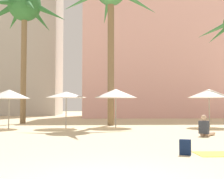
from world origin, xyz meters
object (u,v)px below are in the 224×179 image
at_px(cafe_umbrella_1, 66,95).
at_px(cafe_umbrella_3, 9,94).
at_px(palm_tree_right, 24,11).
at_px(cafe_umbrella_0, 116,93).
at_px(palm_tree_left, 111,2).
at_px(person_mid_right, 205,129).
at_px(cafe_umbrella_2, 209,93).
at_px(backpack, 185,147).

xyz_separation_m(cafe_umbrella_1, cafe_umbrella_3, (-3.31, 0.00, 0.03)).
relative_size(palm_tree_right, cafe_umbrella_0, 3.87).
relative_size(palm_tree_left, person_mid_right, 10.37).
height_order(cafe_umbrella_1, person_mid_right, cafe_umbrella_1).
bearing_deg(person_mid_right, palm_tree_left, 69.58).
height_order(cafe_umbrella_2, cafe_umbrella_3, cafe_umbrella_2).
xyz_separation_m(palm_tree_left, cafe_umbrella_1, (-2.76, -2.37, -6.46)).
height_order(palm_tree_right, cafe_umbrella_1, palm_tree_right).
distance_m(palm_tree_left, cafe_umbrella_0, 6.64).
relative_size(cafe_umbrella_2, cafe_umbrella_3, 1.06).
distance_m(palm_tree_right, cafe_umbrella_3, 7.89).
relative_size(palm_tree_left, backpack, 24.37).
height_order(cafe_umbrella_2, person_mid_right, cafe_umbrella_2).
relative_size(palm_tree_right, person_mid_right, 10.22).
bearing_deg(cafe_umbrella_3, cafe_umbrella_2, 1.20).
xyz_separation_m(palm_tree_left, cafe_umbrella_3, (-6.07, -2.36, -6.43)).
bearing_deg(palm_tree_left, palm_tree_right, 160.71).
height_order(palm_tree_left, cafe_umbrella_0, palm_tree_left).
bearing_deg(backpack, palm_tree_right, 53.01).
bearing_deg(cafe_umbrella_1, palm_tree_right, 128.18).
relative_size(cafe_umbrella_1, cafe_umbrella_2, 0.93).
relative_size(palm_tree_left, palm_tree_right, 1.01).
bearing_deg(cafe_umbrella_3, cafe_umbrella_0, 4.40).
height_order(backpack, person_mid_right, person_mid_right).
xyz_separation_m(palm_tree_right, cafe_umbrella_0, (6.58, -4.11, -6.34)).
xyz_separation_m(cafe_umbrella_3, person_mid_right, (9.86, -4.88, -1.68)).
height_order(palm_tree_left, cafe_umbrella_1, palm_tree_left).
distance_m(palm_tree_right, backpack, 18.24).
xyz_separation_m(cafe_umbrella_2, backpack, (-4.51, -9.96, -1.87)).
relative_size(backpack, person_mid_right, 0.43).
bearing_deg(cafe_umbrella_1, backpack, -66.67).
distance_m(palm_tree_left, cafe_umbrella_1, 7.42).
distance_m(palm_tree_right, person_mid_right, 16.08).
bearing_deg(person_mid_right, cafe_umbrella_2, 19.27).
xyz_separation_m(cafe_umbrella_0, backpack, (1.22, -10.19, -1.87)).
height_order(palm_tree_right, cafe_umbrella_2, palm_tree_right).
bearing_deg(cafe_umbrella_1, person_mid_right, -36.73).
xyz_separation_m(cafe_umbrella_1, backpack, (4.19, -9.71, -1.77)).
distance_m(cafe_umbrella_1, backpack, 10.72).
xyz_separation_m(cafe_umbrella_2, person_mid_right, (-2.15, -5.13, -1.76)).
relative_size(cafe_umbrella_3, person_mid_right, 2.45).
relative_size(cafe_umbrella_0, cafe_umbrella_3, 1.08).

